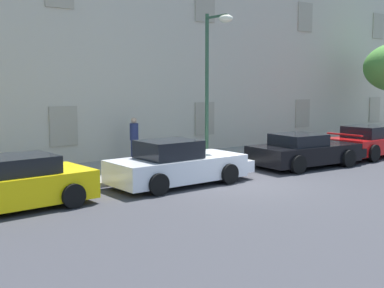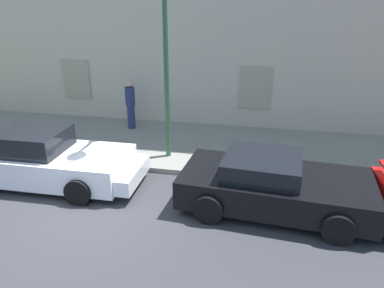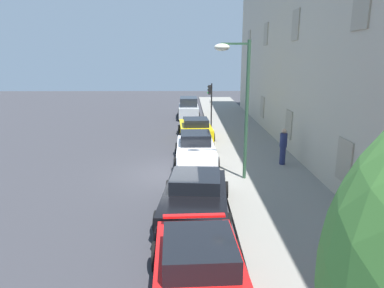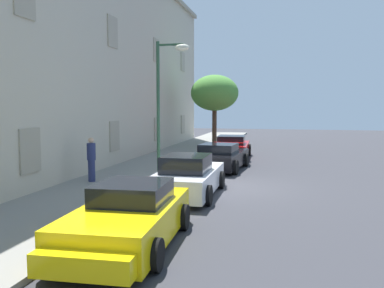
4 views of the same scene
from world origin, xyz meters
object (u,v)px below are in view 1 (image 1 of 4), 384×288
sportscar_white_middle (307,151)px  street_lamp (214,61)px  sportscar_tail_end (372,142)px  sportscar_red_lead (2,187)px  pedestrian_admiring (134,139)px  sportscar_yellow_flank (181,165)px

sportscar_white_middle → street_lamp: (-3.27, 1.72, 3.44)m
sportscar_tail_end → street_lamp: (-7.70, 1.69, 3.41)m
sportscar_red_lead → sportscar_tail_end: sportscar_tail_end is taller
sportscar_red_lead → pedestrian_admiring: bearing=32.7°
sportscar_white_middle → sportscar_tail_end: bearing=0.5°
sportscar_yellow_flank → street_lamp: bearing=30.4°
sportscar_yellow_flank → sportscar_white_middle: 5.93m
sportscar_red_lead → sportscar_yellow_flank: (5.54, -0.08, 0.02)m
sportscar_red_lead → street_lamp: bearing=10.2°
sportscar_red_lead → pedestrian_admiring: (6.27, 4.03, 0.44)m
sportscar_white_middle → pedestrian_admiring: (-5.20, 4.27, 0.46)m
sportscar_red_lead → sportscar_yellow_flank: size_ratio=0.98×
sportscar_red_lead → sportscar_tail_end: bearing=-0.7°
sportscar_yellow_flank → sportscar_tail_end: (10.36, -0.12, 0.00)m
sportscar_white_middle → street_lamp: street_lamp is taller
street_lamp → pedestrian_admiring: bearing=127.2°
sportscar_red_lead → sportscar_yellow_flank: 5.54m
sportscar_red_lead → street_lamp: street_lamp is taller
sportscar_white_middle → sportscar_tail_end: sportscar_tail_end is taller
sportscar_red_lead → sportscar_yellow_flank: sportscar_yellow_flank is taller
sportscar_yellow_flank → street_lamp: size_ratio=0.86×
sportscar_tail_end → sportscar_red_lead: bearing=179.3°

